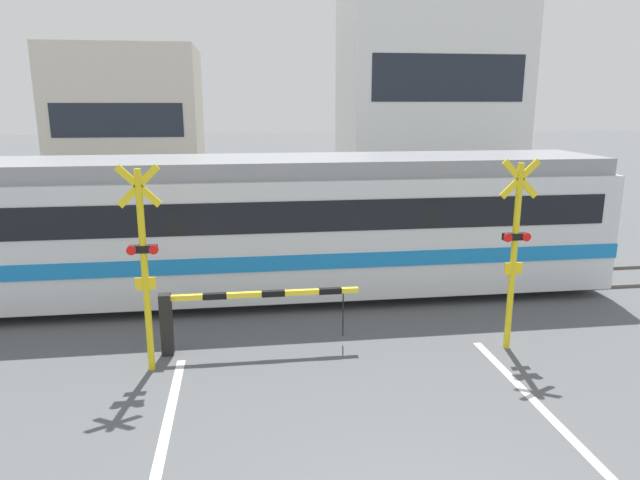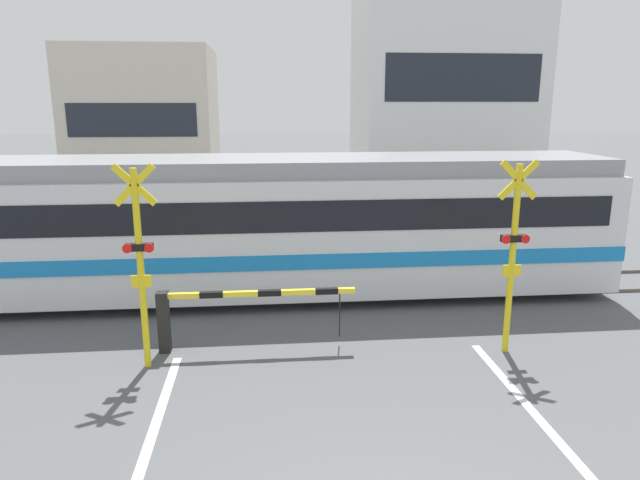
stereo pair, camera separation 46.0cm
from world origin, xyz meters
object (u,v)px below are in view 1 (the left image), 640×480
(commuter_train, at_px, (127,227))
(crossing_signal_left, at_px, (144,260))
(crossing_barrier_near, at_px, (215,310))
(crossing_signal_right, at_px, (515,247))
(crossing_barrier_far, at_px, (369,228))
(pedestrian, at_px, (328,207))

(commuter_train, xyz_separation_m, crossing_signal_left, (0.93, -3.58, 0.20))
(crossing_barrier_near, relative_size, crossing_signal_right, 1.03)
(crossing_barrier_near, height_order, crossing_signal_right, crossing_signal_right)
(crossing_barrier_far, height_order, crossing_signal_left, crossing_signal_left)
(crossing_barrier_far, distance_m, pedestrian, 2.95)
(crossing_barrier_near, xyz_separation_m, crossing_signal_right, (5.17, -0.55, 1.09))
(crossing_barrier_near, relative_size, crossing_barrier_far, 1.00)
(commuter_train, xyz_separation_m, pedestrian, (5.34, 5.94, -0.77))
(pedestrian, bearing_deg, commuter_train, -132.00)
(crossing_barrier_near, xyz_separation_m, pedestrian, (3.37, 8.96, 0.12))
(crossing_signal_right, bearing_deg, commuter_train, 153.43)
(crossing_signal_right, bearing_deg, pedestrian, 100.76)
(commuter_train, height_order, crossing_barrier_near, commuter_train)
(crossing_barrier_near, bearing_deg, pedestrian, 69.41)
(crossing_barrier_near, bearing_deg, crossing_barrier_far, 55.98)
(commuter_train, distance_m, crossing_signal_right, 8.00)
(crossing_barrier_far, relative_size, crossing_signal_left, 1.03)
(crossing_barrier_near, distance_m, crossing_signal_left, 1.61)
(crossing_signal_left, height_order, pedestrian, crossing_signal_left)
(crossing_signal_right, bearing_deg, crossing_barrier_near, 173.90)
(crossing_signal_left, bearing_deg, crossing_signal_right, 0.00)
(commuter_train, height_order, crossing_signal_left, crossing_signal_left)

